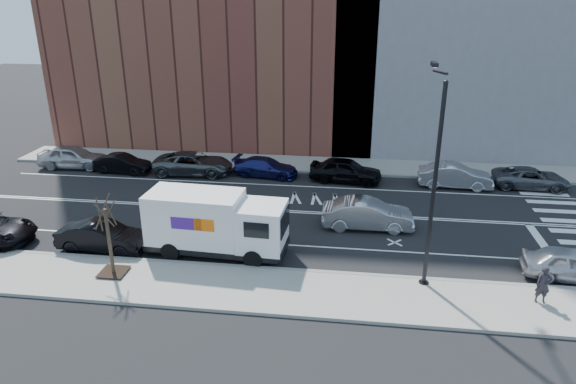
% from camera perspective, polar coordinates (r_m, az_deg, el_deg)
% --- Properties ---
extents(ground, '(120.00, 120.00, 0.00)m').
position_cam_1_polar(ground, '(30.48, 0.07, -2.17)').
color(ground, black).
rests_on(ground, ground).
extents(sidewalk_near, '(44.00, 3.60, 0.15)m').
position_cam_1_polar(sidewalk_near, '(22.74, -2.83, -10.82)').
color(sidewalk_near, gray).
rests_on(sidewalk_near, ground).
extents(sidewalk_far, '(44.00, 3.60, 0.15)m').
position_cam_1_polar(sidewalk_far, '(38.63, 1.75, 3.11)').
color(sidewalk_far, gray).
rests_on(sidewalk_far, ground).
extents(curb_near, '(44.00, 0.25, 0.17)m').
position_cam_1_polar(curb_near, '(24.25, -2.08, -8.55)').
color(curb_near, gray).
rests_on(curb_near, ground).
extents(curb_far, '(44.00, 0.25, 0.17)m').
position_cam_1_polar(curb_far, '(36.93, 1.47, 2.26)').
color(curb_far, gray).
rests_on(curb_far, ground).
extents(crosswalk, '(3.00, 14.00, 0.01)m').
position_cam_1_polar(crosswalk, '(32.71, 29.14, -3.34)').
color(crosswalk, white).
rests_on(crosswalk, ground).
extents(road_markings, '(40.00, 8.60, 0.01)m').
position_cam_1_polar(road_markings, '(30.48, 0.07, -2.17)').
color(road_markings, white).
rests_on(road_markings, ground).
extents(bldg_brick, '(26.00, 10.00, 22.00)m').
position_cam_1_polar(bldg_brick, '(44.85, -7.99, 19.68)').
color(bldg_brick, brown).
rests_on(bldg_brick, ground).
extents(streetlight, '(0.44, 4.02, 9.34)m').
position_cam_1_polar(streetlight, '(22.24, 15.88, 1.92)').
color(streetlight, black).
rests_on(streetlight, ground).
extents(street_tree, '(1.20, 1.20, 3.75)m').
position_cam_1_polar(street_tree, '(24.50, -19.15, -5.88)').
color(street_tree, black).
rests_on(street_tree, ground).
extents(fedex_van, '(7.01, 2.76, 3.15)m').
position_cam_1_polar(fedex_van, '(25.33, -8.09, -3.41)').
color(fedex_van, black).
rests_on(fedex_van, ground).
extents(far_parked_a, '(5.01, 2.21, 1.68)m').
position_cam_1_polar(far_parked_a, '(41.02, -22.77, 3.63)').
color(far_parked_a, '#A9AAAE').
rests_on(far_parked_a, ground).
extents(far_parked_b, '(4.14, 1.74, 1.33)m').
position_cam_1_polar(far_parked_b, '(38.72, -17.90, 3.02)').
color(far_parked_b, black).
rests_on(far_parked_b, ground).
extents(far_parked_c, '(5.67, 2.80, 1.55)m').
position_cam_1_polar(far_parked_c, '(37.17, -10.48, 3.14)').
color(far_parked_c, '#4D5054').
rests_on(far_parked_c, ground).
extents(far_parked_d, '(4.78, 2.47, 1.33)m').
position_cam_1_polar(far_parked_d, '(36.13, -2.48, 2.77)').
color(far_parked_d, navy).
rests_on(far_parked_d, ground).
extents(far_parked_e, '(5.10, 2.60, 1.66)m').
position_cam_1_polar(far_parked_e, '(35.19, 6.43, 2.43)').
color(far_parked_e, black).
rests_on(far_parked_e, ground).
extents(far_parked_f, '(4.85, 1.90, 1.57)m').
position_cam_1_polar(far_parked_f, '(35.78, 18.07, 1.72)').
color(far_parked_f, '#BDBCC1').
rests_on(far_parked_f, ground).
extents(far_parked_g, '(4.97, 2.51, 1.35)m').
position_cam_1_polar(far_parked_g, '(37.55, 25.37, 1.41)').
color(far_parked_g, '#54565C').
rests_on(far_parked_g, ground).
extents(driving_sedan, '(5.00, 1.85, 1.63)m').
position_cam_1_polar(driving_sedan, '(28.44, 8.83, -2.44)').
color(driving_sedan, '#ACACB1').
rests_on(driving_sedan, ground).
extents(near_parked_rear_a, '(4.55, 1.76, 1.48)m').
position_cam_1_polar(near_parked_rear_a, '(27.41, -19.93, -4.67)').
color(near_parked_rear_a, black).
rests_on(near_parked_rear_a, ground).
extents(near_parked_front, '(4.46, 2.18, 1.46)m').
position_cam_1_polar(near_parked_front, '(26.59, 29.09, -7.06)').
color(near_parked_front, silver).
rests_on(near_parked_front, ground).
extents(pedestrian, '(0.60, 0.40, 1.65)m').
position_cam_1_polar(pedestrian, '(23.78, 26.51, -9.21)').
color(pedestrian, '#262329').
rests_on(pedestrian, sidewalk_near).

